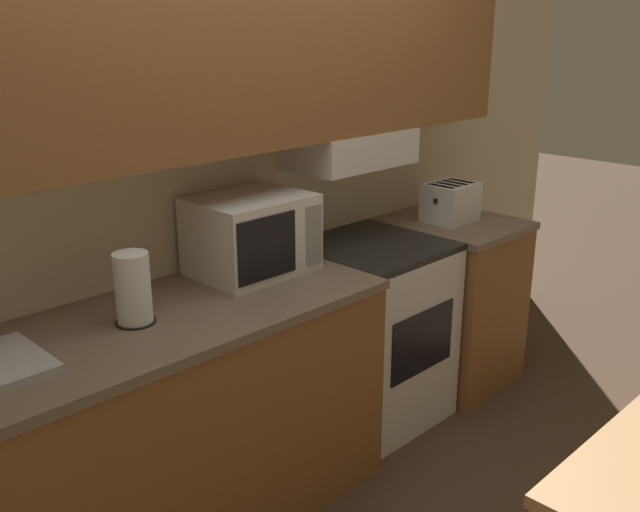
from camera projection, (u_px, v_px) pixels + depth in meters
ground_plane at (224, 441)px, 3.33m from camera, size 16.00×16.00×0.00m
wall_back at (222, 124)px, 2.83m from camera, size 5.49×0.38×2.55m
lower_counter_main at (143, 437)px, 2.56m from camera, size 1.91×0.68×0.89m
lower_counter_right_stub at (448, 300)px, 3.82m from camera, size 0.57×0.68×0.89m
stove_range at (371, 332)px, 3.43m from camera, size 0.62×0.62×0.89m
microwave at (251, 234)px, 2.88m from camera, size 0.46×0.37×0.32m
toaster at (450, 202)px, 3.63m from camera, size 0.26×0.21×0.20m
paper_towel_roll at (133, 289)px, 2.39m from camera, size 0.14×0.14×0.25m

